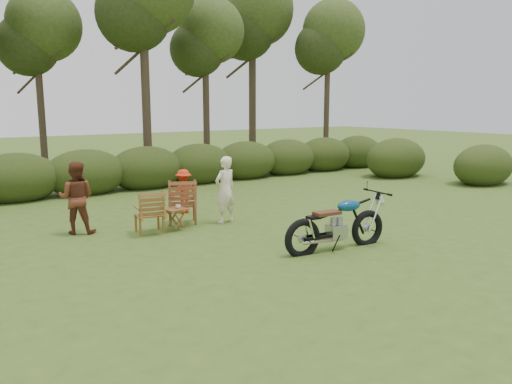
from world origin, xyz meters
TOP-DOWN VIEW (x-y plane):
  - ground at (0.00, 0.00)m, footprint 80.00×80.00m
  - tree_line at (0.50, 9.74)m, footprint 22.52×11.62m
  - motorcycle at (0.13, 0.06)m, footprint 2.25×1.05m
  - lawn_chair_right at (-1.33, 3.68)m, footprint 0.95×0.95m
  - lawn_chair_left at (-2.31, 3.31)m, footprint 0.72×0.72m
  - side_table at (-1.74, 3.16)m, footprint 0.50×0.43m
  - cup at (-1.69, 3.15)m, footprint 0.14×0.14m
  - adult_a at (-0.46, 3.17)m, footprint 0.63×0.48m
  - adult_b at (-3.60, 4.14)m, footprint 0.95×0.89m
  - child at (-0.79, 4.67)m, footprint 0.76×0.48m

SIDE VIEW (x-z plane):
  - ground at x=0.00m, z-range 0.00..0.00m
  - motorcycle at x=0.13m, z-range -0.62..0.62m
  - lawn_chair_right at x=-1.33m, z-range -0.53..0.53m
  - lawn_chair_left at x=-2.31m, z-range -0.46..0.46m
  - adult_a at x=-0.46m, z-range -0.79..0.79m
  - adult_b at x=-3.60m, z-range -0.78..0.78m
  - child at x=-0.79m, z-range -0.57..0.57m
  - side_table at x=-1.74m, z-range 0.00..0.48m
  - cup at x=-1.69m, z-range 0.48..0.57m
  - tree_line at x=0.50m, z-range -0.26..7.88m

